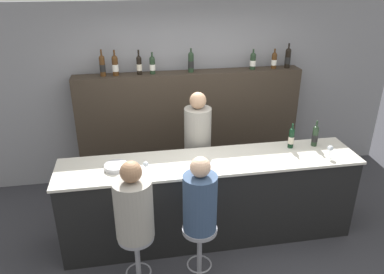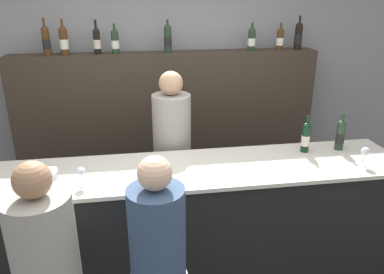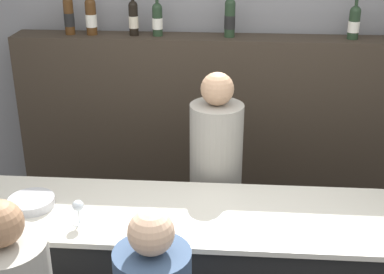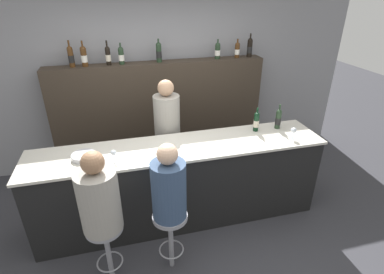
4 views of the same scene
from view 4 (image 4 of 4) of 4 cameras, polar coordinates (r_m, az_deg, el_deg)
The scene contains 23 objects.
ground_plane at distance 3.77m, azimuth -0.94°, elevation -17.95°, with size 16.00×16.00×0.00m, color #333338.
wall_back at distance 4.77m, azimuth -6.67°, elevation 10.20°, with size 6.40×0.05×2.60m.
bar_counter at distance 3.67m, azimuth -2.20°, elevation -8.80°, with size 3.38×0.68×1.03m.
back_bar_cabinet at distance 4.72m, azimuth -5.96°, elevation 4.05°, with size 3.17×0.28×1.67m.
wine_bottle_counter_0 at distance 3.79m, azimuth 12.15°, elevation 2.94°, with size 0.07×0.07×0.30m.
wine_bottle_counter_1 at distance 3.92m, azimuth 16.12°, elevation 3.38°, with size 0.07×0.07×0.32m.
wine_bottle_backbar_0 at distance 4.42m, azimuth -22.08°, elevation 14.04°, with size 0.08×0.08×0.35m.
wine_bottle_backbar_1 at distance 4.41m, azimuth -19.90°, elevation 14.29°, with size 0.08×0.08×0.34m.
wine_bottle_backbar_2 at distance 4.39m, azimuth -15.71°, elevation 14.73°, with size 0.07×0.07×0.33m.
wine_bottle_backbar_3 at distance 4.40m, azimuth -13.34°, elevation 14.89°, with size 0.08×0.08×0.29m.
wine_bottle_backbar_4 at distance 4.44m, azimuth -6.34°, elevation 15.78°, with size 0.08×0.08×0.32m.
wine_bottle_backbar_5 at distance 4.65m, azimuth 4.89°, elevation 16.08°, with size 0.08×0.08×0.28m.
wine_bottle_backbar_6 at distance 4.76m, azimuth 8.60°, elevation 16.10°, with size 0.08×0.08×0.28m.
wine_bottle_backbar_7 at distance 4.84m, azimuth 10.93°, elevation 16.41°, with size 0.08×0.08×0.35m.
wine_glass_0 at distance 3.16m, azimuth -14.74°, elevation -3.06°, with size 0.07×0.07×0.14m.
wine_glass_1 at distance 3.70m, azimuth 18.78°, elevation 1.13°, with size 0.07×0.07×0.15m.
metal_bowl at distance 3.35m, azimuth -19.92°, elevation -3.46°, with size 0.25×0.25×0.05m.
tasting_menu at distance 3.24m, azimuth -7.02°, elevation -3.46°, with size 0.21×0.30×0.00m.
bar_stool_left at distance 3.08m, azimuth -16.06°, elevation -18.19°, with size 0.34×0.34×0.68m.
guest_seated_left at distance 2.76m, azimuth -17.34°, elevation -10.97°, with size 0.36×0.36×0.79m.
bar_stool_right at distance 3.09m, azimuth -4.13°, elevation -16.77°, with size 0.34×0.34×0.68m.
guest_seated_right at distance 2.78m, azimuth -4.46°, elevation -9.47°, with size 0.32×0.32×0.77m.
bartender at distance 4.00m, azimuth -4.60°, elevation -1.43°, with size 0.33×0.33×1.64m.
Camera 4 is at (-0.61, -2.60, 2.65)m, focal length 28.00 mm.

